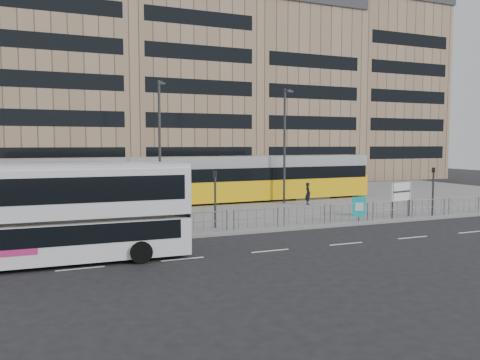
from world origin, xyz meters
name	(u,v)px	position (x,y,z in m)	size (l,w,h in m)	color
ground	(272,232)	(0.00, 0.00, 0.00)	(120.00, 120.00, 0.00)	black
plaza	(205,204)	(0.00, 12.00, 0.07)	(64.00, 24.00, 0.15)	slate
kerb	(271,230)	(0.00, 0.05, 0.07)	(64.00, 0.25, 0.17)	gray
building_row	(161,76)	(1.55, 34.27, 12.91)	(70.40, 18.40, 31.20)	maroon
pedestrian_barrier	(300,211)	(2.00, 0.50, 0.98)	(32.07, 0.07, 1.10)	gray
road_markings	(328,245)	(1.00, -4.00, 0.01)	(62.00, 0.12, 0.01)	white
double_decker_bus	(63,210)	(-10.54, -2.85, 2.14)	(9.92, 2.70, 3.95)	silver
tram	(194,180)	(-0.97, 11.77, 1.96)	(30.72, 4.08, 3.61)	yellow
station_sign	(401,193)	(9.35, 0.80, 1.66)	(1.86, 0.52, 2.18)	#2D2D30
ad_panel	(359,207)	(5.90, 0.40, 1.01)	(0.76, 0.32, 1.47)	#2D2D30
pedestrian	(308,193)	(6.99, 8.28, 0.99)	(0.61, 0.40, 1.68)	black
traffic_light_west	(215,192)	(-2.68, 1.56, 2.12)	(0.18, 0.21, 3.10)	#2D2D30
traffic_light_east	(433,185)	(11.66, 0.54, 2.12)	(0.18, 0.21, 3.10)	#2D2D30
lamp_post_west	(160,141)	(-4.23, 8.47, 4.92)	(0.45, 1.04, 8.78)	#2D2D30
lamp_post_east	(285,141)	(5.77, 9.78, 4.93)	(0.45, 1.04, 8.81)	#2D2D30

